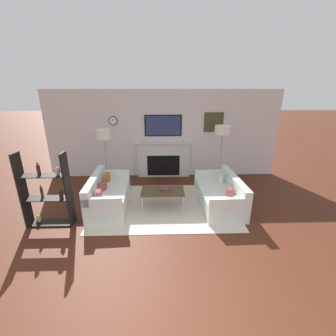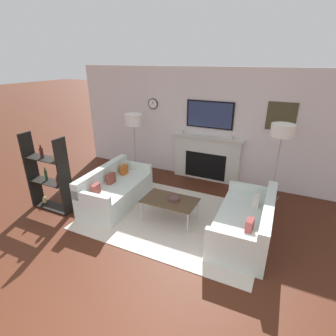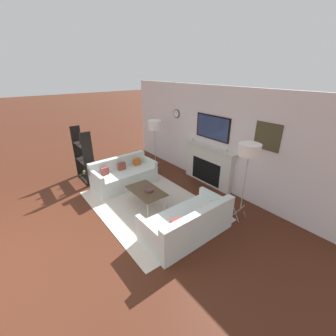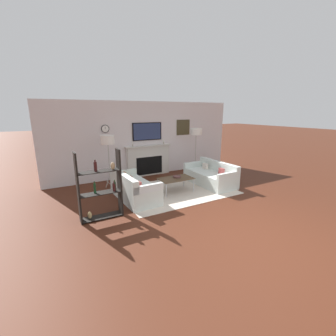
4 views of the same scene
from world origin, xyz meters
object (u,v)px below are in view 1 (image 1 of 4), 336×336
(couch_left, at_px, (108,195))
(coffee_table, at_px, (163,192))
(floor_lamp_left, at_px, (104,135))
(decorative_bowl, at_px, (165,189))
(shelf_unit, at_px, (46,192))
(couch_right, at_px, (220,195))
(floor_lamp_right, at_px, (223,131))

(couch_left, xyz_separation_m, coffee_table, (1.31, -0.08, 0.11))
(couch_left, distance_m, coffee_table, 1.31)
(floor_lamp_left, bearing_deg, couch_left, -77.07)
(coffee_table, distance_m, decorative_bowl, 0.10)
(couch_left, height_order, decorative_bowl, couch_left)
(shelf_unit, bearing_deg, coffee_table, 15.66)
(couch_left, bearing_deg, couch_right, 0.06)
(couch_right, height_order, coffee_table, couch_right)
(coffee_table, xyz_separation_m, floor_lamp_right, (1.69, 1.37, 1.20))
(decorative_bowl, xyz_separation_m, floor_lamp_right, (1.62, 1.33, 1.14))
(couch_left, xyz_separation_m, couch_right, (2.70, 0.00, -0.02))
(couch_left, relative_size, floor_lamp_right, 1.02)
(coffee_table, xyz_separation_m, decorative_bowl, (0.07, 0.04, 0.06))
(decorative_bowl, distance_m, floor_lamp_right, 2.39)
(couch_left, relative_size, coffee_table, 1.75)
(decorative_bowl, distance_m, shelf_unit, 2.51)
(coffee_table, xyz_separation_m, floor_lamp_left, (-1.60, 1.37, 1.10))
(floor_lamp_left, bearing_deg, shelf_unit, -109.83)
(couch_right, xyz_separation_m, coffee_table, (-1.40, -0.08, 0.13))
(floor_lamp_right, distance_m, shelf_unit, 4.59)
(couch_left, distance_m, floor_lamp_left, 1.79)
(coffee_table, bearing_deg, decorative_bowl, 29.05)
(decorative_bowl, bearing_deg, couch_right, 1.86)
(couch_left, xyz_separation_m, floor_lamp_right, (3.00, 1.29, 1.31))
(couch_left, distance_m, couch_right, 2.70)
(floor_lamp_left, xyz_separation_m, floor_lamp_right, (3.29, 0.00, 0.10))
(floor_lamp_left, height_order, floor_lamp_right, floor_lamp_right)
(couch_right, height_order, floor_lamp_right, floor_lamp_right)
(shelf_unit, bearing_deg, couch_left, 35.45)
(coffee_table, distance_m, shelf_unit, 2.45)
(floor_lamp_left, distance_m, shelf_unit, 2.28)
(decorative_bowl, bearing_deg, shelf_unit, -163.94)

